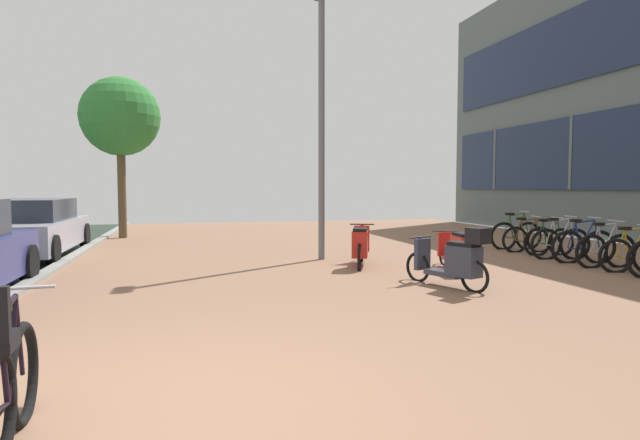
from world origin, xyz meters
The scene contains 15 objects.
ground centered at (1.43, 0.00, -0.02)m, with size 21.00×40.00×0.13m.
bicycle_foreground centered at (-1.02, -0.26, 0.39)m, with size 0.64×1.34×1.09m.
bicycle_rack_03 centered at (8.18, 4.13, 0.33)m, with size 1.26×0.50×0.93m.
bicycle_rack_04 centered at (8.16, 4.76, 0.34)m, with size 1.35×0.48×0.98m.
bicycle_rack_05 centered at (8.18, 5.38, 0.35)m, with size 1.39×0.47×1.01m.
bicycle_rack_06 centered at (8.12, 6.01, 0.35)m, with size 1.39×0.48×1.00m.
bicycle_rack_07 centered at (8.32, 6.64, 0.33)m, with size 1.27×0.48×0.93m.
bicycle_rack_08 centered at (8.20, 7.27, 0.33)m, with size 1.29×0.48×0.93m.
bicycle_rack_09 centered at (8.32, 7.90, 0.36)m, with size 1.42×0.48×1.02m.
scooter_near centered at (4.20, 3.59, 0.45)m, with size 0.86×1.59×1.01m.
scooter_mid centered at (5.09, 5.06, 0.40)m, with size 0.58×1.75×0.78m.
scooter_far centered at (3.47, 6.08, 0.42)m, with size 0.82×1.64×0.85m.
parked_car_far centered at (-3.44, 9.68, 0.63)m, with size 1.91×4.50×1.32m.
lamp_post centered at (2.98, 7.31, 3.25)m, with size 0.20×0.52×5.86m.
street_tree centered at (-1.86, 13.62, 3.76)m, with size 2.43×2.43×5.01m.
Camera 1 is at (0.10, -3.77, 1.60)m, focal length 29.19 mm.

